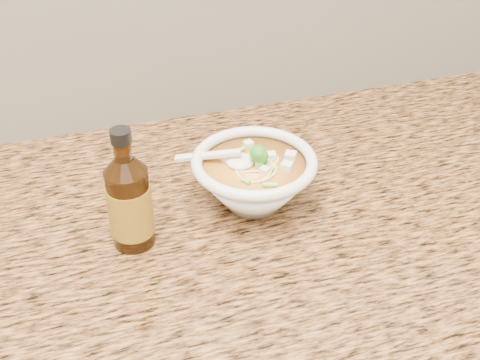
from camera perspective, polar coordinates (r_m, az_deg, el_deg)
name	(u,v)px	position (r m, az deg, el deg)	size (l,w,h in m)	color
counter_slab	(51,274)	(0.80, -17.52, -8.54)	(4.00, 0.68, 0.04)	#916035
soup_bowl	(254,180)	(0.82, 1.32, 0.01)	(0.19, 0.17, 0.09)	silver
hot_sauce_bottle	(130,203)	(0.75, -10.42, -2.13)	(0.06, 0.06, 0.17)	#3A1D07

